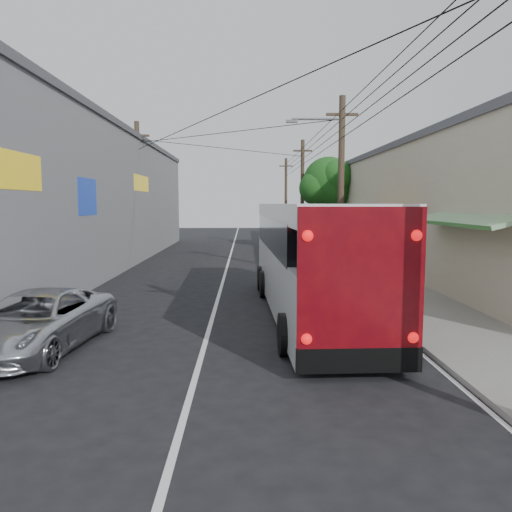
{
  "coord_description": "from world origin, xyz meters",
  "views": [
    {
      "loc": [
        0.97,
        -9.11,
        3.34
      ],
      "look_at": [
        1.33,
        7.54,
        1.59
      ],
      "focal_mm": 35.0,
      "sensor_mm": 36.0,
      "label": 1
    }
  ],
  "objects_px": {
    "jeepney": "(36,321)",
    "parked_suv": "(320,256)",
    "coach_bus": "(310,258)",
    "parked_car_mid": "(301,244)",
    "parked_car_far": "(282,238)",
    "pedestrian_near": "(397,261)",
    "pedestrian_far": "(333,250)"
  },
  "relations": [
    {
      "from": "jeepney",
      "to": "parked_suv",
      "type": "bearing_deg",
      "value": 62.7
    },
    {
      "from": "parked_suv",
      "to": "coach_bus",
      "type": "bearing_deg",
      "value": -98.79
    },
    {
      "from": "coach_bus",
      "to": "parked_car_mid",
      "type": "height_order",
      "value": "coach_bus"
    },
    {
      "from": "parked_car_far",
      "to": "pedestrian_near",
      "type": "height_order",
      "value": "pedestrian_near"
    },
    {
      "from": "parked_car_far",
      "to": "pedestrian_near",
      "type": "relative_size",
      "value": 2.8
    },
    {
      "from": "parked_suv",
      "to": "jeepney",
      "type": "bearing_deg",
      "value": -121.76
    },
    {
      "from": "jeepney",
      "to": "parked_car_mid",
      "type": "xyz_separation_m",
      "value": [
        8.4,
        21.04,
        0.06
      ]
    },
    {
      "from": "coach_bus",
      "to": "parked_suv",
      "type": "bearing_deg",
      "value": 77.66
    },
    {
      "from": "jeepney",
      "to": "parked_car_mid",
      "type": "height_order",
      "value": "parked_car_mid"
    },
    {
      "from": "jeepney",
      "to": "parked_car_far",
      "type": "distance_m",
      "value": 28.34
    },
    {
      "from": "coach_bus",
      "to": "pedestrian_near",
      "type": "xyz_separation_m",
      "value": [
        4.69,
        6.6,
        -0.86
      ]
    },
    {
      "from": "pedestrian_far",
      "to": "coach_bus",
      "type": "bearing_deg",
      "value": 78.44
    },
    {
      "from": "parked_suv",
      "to": "pedestrian_near",
      "type": "relative_size",
      "value": 3.63
    },
    {
      "from": "parked_suv",
      "to": "parked_car_mid",
      "type": "bearing_deg",
      "value": 91.73
    },
    {
      "from": "pedestrian_near",
      "to": "coach_bus",
      "type": "bearing_deg",
      "value": 64.08
    },
    {
      "from": "jeepney",
      "to": "pedestrian_near",
      "type": "xyz_separation_m",
      "value": [
        11.4,
        10.19,
        0.2
      ]
    },
    {
      "from": "coach_bus",
      "to": "pedestrian_far",
      "type": "distance_m",
      "value": 10.31
    },
    {
      "from": "jeepney",
      "to": "pedestrian_near",
      "type": "distance_m",
      "value": 15.29
    },
    {
      "from": "pedestrian_near",
      "to": "pedestrian_far",
      "type": "height_order",
      "value": "pedestrian_far"
    },
    {
      "from": "parked_car_mid",
      "to": "pedestrian_near",
      "type": "relative_size",
      "value": 2.84
    },
    {
      "from": "parked_suv",
      "to": "parked_car_far",
      "type": "bearing_deg",
      "value": 94.86
    },
    {
      "from": "parked_car_mid",
      "to": "parked_suv",
      "type": "bearing_deg",
      "value": -85.31
    },
    {
      "from": "parked_car_far",
      "to": "pedestrian_far",
      "type": "distance_m",
      "value": 13.82
    },
    {
      "from": "parked_car_mid",
      "to": "pedestrian_near",
      "type": "height_order",
      "value": "pedestrian_near"
    },
    {
      "from": "jeepney",
      "to": "parked_car_mid",
      "type": "relative_size",
      "value": 1.13
    },
    {
      "from": "pedestrian_near",
      "to": "pedestrian_far",
      "type": "bearing_deg",
      "value": -47.48
    },
    {
      "from": "pedestrian_far",
      "to": "parked_suv",
      "type": "bearing_deg",
      "value": 50.14
    },
    {
      "from": "parked_car_far",
      "to": "pedestrian_near",
      "type": "bearing_deg",
      "value": -76.81
    },
    {
      "from": "coach_bus",
      "to": "parked_suv",
      "type": "height_order",
      "value": "coach_bus"
    },
    {
      "from": "coach_bus",
      "to": "pedestrian_far",
      "type": "xyz_separation_m",
      "value": [
        2.49,
        9.98,
        -0.73
      ]
    },
    {
      "from": "parked_car_mid",
      "to": "pedestrian_near",
      "type": "distance_m",
      "value": 11.25
    },
    {
      "from": "parked_suv",
      "to": "parked_car_far",
      "type": "xyz_separation_m",
      "value": [
        -0.8,
        14.6,
        -0.1
      ]
    }
  ]
}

